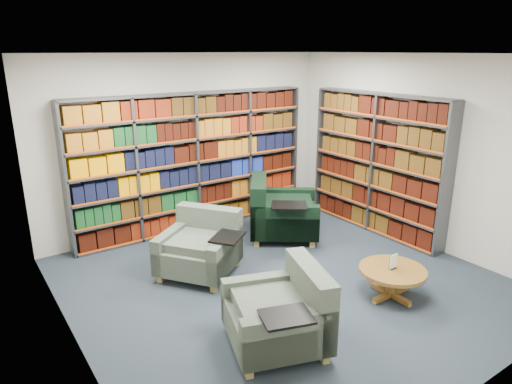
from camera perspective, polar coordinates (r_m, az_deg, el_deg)
room_shell at (r=5.44m, az=3.59°, el=1.96°), size 5.02×5.02×2.82m
bookshelf_back at (r=7.44m, az=-7.66°, el=3.66°), size 4.00×0.28×2.20m
bookshelf_right at (r=7.53m, az=14.86°, el=3.38°), size 0.28×2.50×2.20m
chair_teal_left at (r=6.13m, az=-6.78°, el=-6.95°), size 1.26×1.28×0.82m
chair_green_right at (r=7.19m, az=2.72°, el=-2.72°), size 1.43×1.44×0.93m
chair_teal_front at (r=4.68m, az=3.56°, el=-15.09°), size 1.15×1.21×0.83m
coffee_table at (r=5.72m, az=16.66°, el=-9.85°), size 0.79×0.79×0.55m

